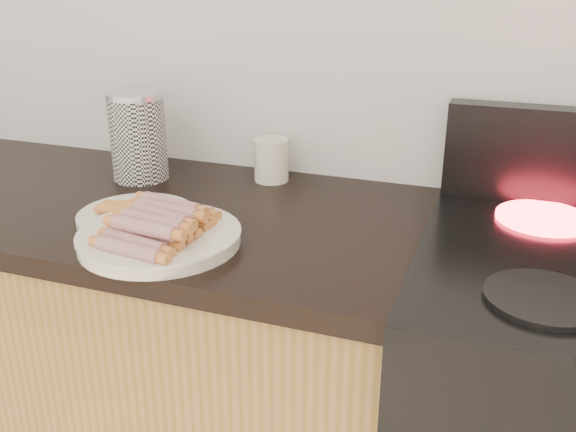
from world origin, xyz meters
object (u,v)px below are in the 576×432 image
(side_plate, at_px, (136,216))
(mug, at_px, (271,160))
(main_plate, at_px, (160,239))
(canister, at_px, (138,136))

(side_plate, distance_m, mug, 0.37)
(main_plate, relative_size, canister, 1.44)
(main_plate, bearing_deg, side_plate, 140.87)
(canister, distance_m, mug, 0.32)
(main_plate, relative_size, mug, 2.94)
(side_plate, relative_size, canister, 1.13)
(side_plate, bearing_deg, canister, 119.77)
(side_plate, bearing_deg, main_plate, -39.13)
(mug, bearing_deg, canister, -162.90)
(main_plate, xyz_separation_m, side_plate, (-0.10, 0.08, -0.00))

